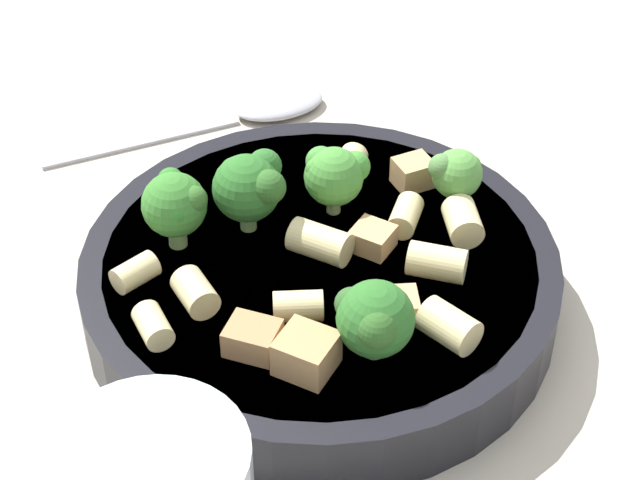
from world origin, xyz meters
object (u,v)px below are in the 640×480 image
at_px(chicken_chunk_2, 413,173).
at_px(rigatoni_1, 153,326).
at_px(rigatoni_4, 135,270).
at_px(rigatoni_8, 315,243).
at_px(broccoli_floret_3, 375,320).
at_px(rigatoni_3, 437,262).
at_px(chicken_chunk_1, 253,338).
at_px(chicken_chunk_3, 375,244).
at_px(chicken_chunk_4, 399,306).
at_px(rigatoni_2, 349,169).
at_px(spoon, 244,112).
at_px(broccoli_floret_4, 175,204).
at_px(broccoli_floret_2, 334,174).
at_px(rigatoni_6, 195,293).
at_px(rigatoni_0, 298,306).
at_px(broccoli_floret_1, 250,186).
at_px(rigatoni_5, 465,226).
at_px(rigatoni_10, 449,326).
at_px(broccoli_floret_0, 456,174).
at_px(chicken_chunk_0, 306,353).
at_px(rigatoni_7, 260,185).
at_px(rigatoni_9, 405,216).

bearing_deg(chicken_chunk_2, rigatoni_1, -60.08).
bearing_deg(rigatoni_4, rigatoni_8, 88.79).
height_order(broccoli_floret_3, rigatoni_3, broccoli_floret_3).
height_order(chicken_chunk_1, chicken_chunk_3, chicken_chunk_1).
bearing_deg(rigatoni_4, chicken_chunk_4, 66.51).
distance_m(rigatoni_2, spoon, 0.13).
height_order(rigatoni_1, rigatoni_3, rigatoni_3).
relative_size(broccoli_floret_4, rigatoni_8, 1.39).
bearing_deg(rigatoni_2, broccoli_floret_2, -30.47).
bearing_deg(rigatoni_8, chicken_chunk_1, -36.12).
bearing_deg(broccoli_floret_2, chicken_chunk_2, 105.06).
height_order(rigatoni_6, spoon, rigatoni_6).
distance_m(rigatoni_8, chicken_chunk_3, 0.03).
bearing_deg(rigatoni_6, rigatoni_4, -131.93).
height_order(broccoli_floret_2, rigatoni_0, broccoli_floret_2).
bearing_deg(broccoli_floret_3, broccoli_floret_1, -159.70).
bearing_deg(rigatoni_0, broccoli_floret_4, -144.06).
distance_m(rigatoni_5, rigatoni_10, 0.07).
xyz_separation_m(rigatoni_2, rigatoni_3, (0.08, 0.02, 0.00)).
relative_size(broccoli_floret_3, rigatoni_6, 1.66).
relative_size(rigatoni_0, chicken_chunk_4, 1.32).
bearing_deg(broccoli_floret_3, broccoli_floret_2, 176.25).
xyz_separation_m(broccoli_floret_0, chicken_chunk_0, (0.10, -0.10, -0.01)).
bearing_deg(rigatoni_2, rigatoni_1, -50.19).
bearing_deg(chicken_chunk_2, rigatoni_10, -8.88).
xyz_separation_m(rigatoni_5, chicken_chunk_4, (0.05, -0.05, -0.00)).
xyz_separation_m(rigatoni_3, rigatoni_5, (-0.02, 0.02, 0.00)).
height_order(rigatoni_7, spoon, rigatoni_7).
bearing_deg(chicken_chunk_4, rigatoni_9, 161.15).
bearing_deg(rigatoni_0, chicken_chunk_2, 137.13).
bearing_deg(chicken_chunk_2, broccoli_floret_0, 34.79).
bearing_deg(chicken_chunk_0, chicken_chunk_2, 144.75).
distance_m(broccoli_floret_2, spoon, 0.16).
xyz_separation_m(chicken_chunk_1, chicken_chunk_2, (-0.10, 0.10, 0.00)).
relative_size(rigatoni_1, rigatoni_9, 0.92).
distance_m(rigatoni_3, spoon, 0.22).
relative_size(rigatoni_3, spoon, 0.15).
bearing_deg(chicken_chunk_2, rigatoni_2, -108.15).
height_order(broccoli_floret_0, rigatoni_1, broccoli_floret_0).
height_order(rigatoni_5, chicken_chunk_1, rigatoni_5).
height_order(chicken_chunk_2, spoon, chicken_chunk_2).
bearing_deg(rigatoni_5, chicken_chunk_4, -46.01).
bearing_deg(broccoli_floret_4, chicken_chunk_1, 16.12).
bearing_deg(chicken_chunk_1, broccoli_floret_2, 146.96).
relative_size(broccoli_floret_1, chicken_chunk_0, 1.78).
xyz_separation_m(broccoli_floret_2, chicken_chunk_0, (0.11, -0.04, -0.01)).
distance_m(rigatoni_1, rigatoni_5, 0.16).
distance_m(rigatoni_4, chicken_chunk_2, 0.16).
distance_m(rigatoni_7, chicken_chunk_3, 0.07).
height_order(broccoli_floret_4, spoon, broccoli_floret_4).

